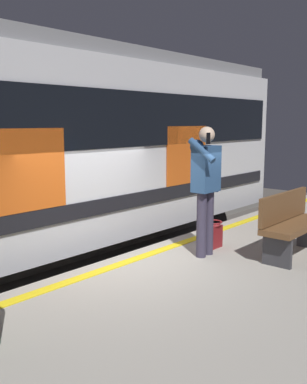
# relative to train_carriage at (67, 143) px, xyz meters

# --- Properties ---
(ground_plane) EXTENTS (26.93, 26.93, 0.00)m
(ground_plane) POSITION_rel_train_carriage_xyz_m (0.70, 2.02, -2.54)
(ground_plane) COLOR #4C4742
(platform) EXTENTS (17.95, 4.40, 1.03)m
(platform) POSITION_rel_train_carriage_xyz_m (0.70, 4.22, -2.03)
(platform) COLOR #9E998E
(platform) RESTS_ON ground
(safety_line) EXTENTS (17.60, 0.16, 0.01)m
(safety_line) POSITION_rel_train_carriage_xyz_m (0.70, 2.32, -1.51)
(safety_line) COLOR yellow
(safety_line) RESTS_ON platform
(track_rail_near) EXTENTS (23.34, 0.08, 0.16)m
(track_rail_near) POSITION_rel_train_carriage_xyz_m (0.70, 0.71, -2.46)
(track_rail_near) COLOR slate
(track_rail_near) RESTS_ON ground
(track_rail_far) EXTENTS (23.34, 0.08, 0.16)m
(track_rail_far) POSITION_rel_train_carriage_xyz_m (0.70, -0.72, -2.46)
(track_rail_far) COLOR slate
(track_rail_far) RESTS_ON ground
(train_carriage) EXTENTS (9.98, 2.77, 4.01)m
(train_carriage) POSITION_rel_train_carriage_xyz_m (0.00, 0.00, 0.00)
(train_carriage) COLOR silver
(train_carriage) RESTS_ON ground
(passenger) EXTENTS (0.57, 0.55, 1.82)m
(passenger) POSITION_rel_train_carriage_xyz_m (-0.09, 2.94, -0.43)
(passenger) COLOR #383347
(passenger) RESTS_ON platform
(handbag) EXTENTS (0.31, 0.29, 0.41)m
(handbag) POSITION_rel_train_carriage_xyz_m (-0.48, 2.81, -1.32)
(handbag) COLOR maroon
(handbag) RESTS_ON platform
(bench) EXTENTS (1.42, 0.44, 0.90)m
(bench) POSITION_rel_train_carriage_xyz_m (-0.88, 3.88, -1.03)
(bench) COLOR brown
(bench) RESTS_ON platform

